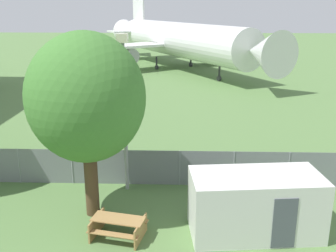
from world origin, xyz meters
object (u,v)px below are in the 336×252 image
airplane (178,40)px  picnic_bench_near_cabin (118,225)px  portable_cabin (255,204)px  tree_near_hangar (86,98)px

airplane → picnic_bench_near_cabin: airplane is taller
portable_cabin → tree_near_hangar: tree_near_hangar is taller
airplane → tree_near_hangar: 38.66m
airplane → portable_cabin: (3.29, -39.69, -2.71)m
picnic_bench_near_cabin → portable_cabin: bearing=5.6°
picnic_bench_near_cabin → airplane: bearing=87.5°
airplane → picnic_bench_near_cabin: size_ratio=16.58×
airplane → tree_near_hangar: airplane is taller
portable_cabin → picnic_bench_near_cabin: 5.09m
picnic_bench_near_cabin → tree_near_hangar: (-1.30, 1.66, 4.36)m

